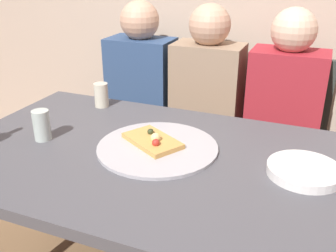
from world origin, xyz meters
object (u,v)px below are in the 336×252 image
object	(u,v)px
tumbler_near	(42,125)
plate_stack	(304,171)
guest_by_wall	(281,122)
pizza_tray	(158,147)
chair_middle	(209,122)
pizza_slice_last	(153,140)
chair_left	(147,113)
tumbler_far	(101,95)
chair_right	(281,134)
guest_in_beanie	(201,110)
dining_table	(146,172)
guest_in_sweater	(135,101)

from	to	relation	value
tumbler_near	plate_stack	distance (m)	0.95
plate_stack	guest_by_wall	distance (m)	0.67
pizza_tray	chair_middle	world-z (taller)	chair_middle
plate_stack	tumbler_near	bearing A→B (deg)	-173.82
pizza_slice_last	chair_left	world-z (taller)	chair_left
chair_middle	guest_by_wall	bearing A→B (deg)	159.39
chair_middle	tumbler_far	bearing A→B (deg)	53.41
chair_left	pizza_tray	bearing A→B (deg)	117.91
chair_right	tumbler_far	bearing A→B (deg)	33.00
chair_left	guest_in_beanie	world-z (taller)	guest_in_beanie
tumbler_far	chair_middle	distance (m)	0.69
dining_table	guest_by_wall	xyz separation A→B (m)	(0.39, 0.70, -0.01)
tumbler_far	chair_left	size ratio (longest dim) A/B	0.12
dining_table	guest_in_beanie	size ratio (longest dim) A/B	1.22
dining_table	tumbler_far	world-z (taller)	tumbler_far
tumbler_far	guest_in_sweater	distance (m)	0.38
pizza_tray	dining_table	bearing A→B (deg)	-121.55
pizza_tray	chair_middle	xyz separation A→B (m)	(-0.04, 0.81, -0.23)
pizza_tray	chair_left	world-z (taller)	chair_left
chair_right	guest_in_sweater	bearing A→B (deg)	10.86
guest_by_wall	tumbler_near	bearing A→B (deg)	42.97
chair_left	guest_in_sweater	bearing A→B (deg)	90.00
pizza_tray	tumbler_near	distance (m)	0.45
tumbler_far	guest_by_wall	world-z (taller)	guest_by_wall
guest_in_sweater	dining_table	bearing A→B (deg)	119.75
guest_in_sweater	chair_middle	bearing A→B (deg)	-158.63
pizza_tray	tumbler_far	xyz separation A→B (m)	(-0.41, 0.30, 0.05)
tumbler_far	plate_stack	world-z (taller)	tumbler_far
pizza_slice_last	chair_middle	world-z (taller)	chair_middle
tumbler_near	chair_left	size ratio (longest dim) A/B	0.13
pizza_tray	guest_by_wall	distance (m)	0.75
pizza_tray	plate_stack	xyz separation A→B (m)	(0.50, 0.01, 0.01)
pizza_tray	chair_right	bearing A→B (deg)	65.74
pizza_slice_last	plate_stack	xyz separation A→B (m)	(0.53, -0.00, -0.01)
dining_table	tumbler_near	size ratio (longest dim) A/B	12.19
dining_table	tumbler_near	world-z (taller)	tumbler_near
plate_stack	chair_right	world-z (taller)	chair_right
chair_middle	chair_right	world-z (taller)	same
chair_middle	guest_in_sweater	bearing A→B (deg)	21.37
plate_stack	chair_middle	size ratio (longest dim) A/B	0.26
plate_stack	tumbler_far	bearing A→B (deg)	162.54
chair_left	chair_right	size ratio (longest dim) A/B	1.00
tumbler_near	chair_middle	distance (m)	1.02
pizza_slice_last	guest_in_sweater	xyz separation A→B (m)	(-0.40, 0.64, -0.12)
dining_table	pizza_tray	bearing A→B (deg)	58.45
tumbler_near	tumbler_far	xyz separation A→B (m)	(0.02, 0.39, -0.00)
tumbler_far	chair_left	xyz separation A→B (m)	(-0.01, 0.50, -0.28)
tumbler_far	tumbler_near	bearing A→B (deg)	-93.16
guest_in_sweater	pizza_tray	bearing A→B (deg)	123.11
pizza_tray	plate_stack	size ratio (longest dim) A/B	1.86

